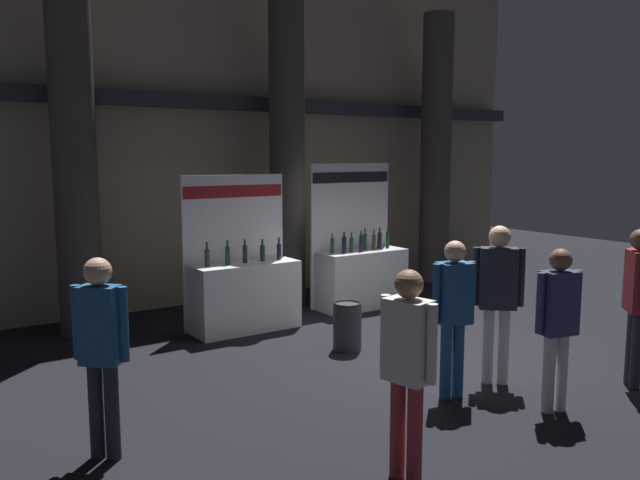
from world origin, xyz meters
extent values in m
plane|color=black|center=(0.00, 0.00, 0.00)|extent=(24.57, 24.57, 0.00)
cube|color=gray|center=(0.00, 4.33, 3.16)|extent=(12.28, 0.25, 6.31)
cube|color=#2D2D33|center=(0.00, 4.02, 3.47)|extent=(12.28, 0.20, 0.24)
cylinder|color=#423D38|center=(-3.52, 3.41, 2.68)|extent=(0.61, 0.61, 5.36)
cylinder|color=#423D38|center=(0.00, 3.41, 2.68)|extent=(0.61, 0.61, 5.36)
cylinder|color=#423D38|center=(3.52, 3.41, 2.68)|extent=(0.61, 0.61, 5.36)
cube|color=white|center=(-1.48, 2.18, 0.51)|extent=(1.58, 0.60, 1.01)
cube|color=white|center=(-1.48, 2.52, 1.15)|extent=(1.66, 0.04, 2.30)
cube|color=maroon|center=(-1.48, 2.49, 2.05)|extent=(1.62, 0.01, 0.18)
cylinder|color=#19381E|center=(-2.05, 2.23, 1.14)|extent=(0.07, 0.07, 0.25)
cylinder|color=#19381E|center=(-2.05, 2.23, 1.30)|extent=(0.03, 0.03, 0.09)
cylinder|color=red|center=(-2.05, 2.23, 1.36)|extent=(0.03, 0.03, 0.02)
cylinder|color=#19381E|center=(-1.76, 2.17, 1.15)|extent=(0.07, 0.07, 0.26)
cylinder|color=#19381E|center=(-1.76, 2.17, 1.32)|extent=(0.03, 0.03, 0.08)
cylinder|color=black|center=(-1.76, 2.17, 1.36)|extent=(0.03, 0.03, 0.02)
cylinder|color=#19381E|center=(-1.47, 2.18, 1.14)|extent=(0.07, 0.07, 0.26)
cylinder|color=#19381E|center=(-1.47, 2.18, 1.31)|extent=(0.03, 0.03, 0.07)
cylinder|color=red|center=(-1.47, 2.18, 1.35)|extent=(0.03, 0.03, 0.02)
cylinder|color=#19381E|center=(-1.18, 2.18, 1.13)|extent=(0.07, 0.07, 0.24)
cylinder|color=#19381E|center=(-1.18, 2.18, 1.29)|extent=(0.03, 0.03, 0.07)
cylinder|color=black|center=(-1.18, 2.18, 1.34)|extent=(0.03, 0.03, 0.02)
cylinder|color=black|center=(-0.90, 2.17, 1.13)|extent=(0.07, 0.07, 0.23)
cylinder|color=black|center=(-0.90, 2.17, 1.29)|extent=(0.03, 0.03, 0.09)
cylinder|color=red|center=(-0.90, 2.17, 1.35)|extent=(0.03, 0.03, 0.02)
cube|color=white|center=(0.82, 2.33, 0.49)|extent=(1.55, 0.60, 0.98)
cube|color=white|center=(0.82, 2.67, 1.22)|extent=(1.63, 0.04, 2.44)
cube|color=black|center=(0.82, 2.65, 2.21)|extent=(1.58, 0.01, 0.18)
cylinder|color=#19381E|center=(0.23, 2.38, 1.11)|extent=(0.06, 0.06, 0.25)
cylinder|color=#19381E|center=(0.23, 2.38, 1.27)|extent=(0.03, 0.03, 0.07)
cylinder|color=gold|center=(0.23, 2.38, 1.32)|extent=(0.03, 0.03, 0.02)
cylinder|color=black|center=(0.40, 2.29, 1.12)|extent=(0.07, 0.07, 0.27)
cylinder|color=black|center=(0.40, 2.29, 1.29)|extent=(0.03, 0.03, 0.07)
cylinder|color=red|center=(0.40, 2.29, 1.33)|extent=(0.03, 0.03, 0.02)
cylinder|color=#19381E|center=(0.56, 2.29, 1.11)|extent=(0.07, 0.07, 0.24)
cylinder|color=#19381E|center=(0.56, 2.29, 1.27)|extent=(0.03, 0.03, 0.09)
cylinder|color=gold|center=(0.56, 2.29, 1.32)|extent=(0.03, 0.03, 0.02)
cylinder|color=black|center=(0.74, 2.27, 1.12)|extent=(0.06, 0.06, 0.28)
cylinder|color=black|center=(0.74, 2.27, 1.30)|extent=(0.03, 0.03, 0.07)
cylinder|color=gold|center=(0.74, 2.27, 1.34)|extent=(0.03, 0.03, 0.02)
cylinder|color=#19381E|center=(0.89, 2.35, 1.12)|extent=(0.06, 0.06, 0.28)
cylinder|color=#19381E|center=(0.89, 2.35, 1.30)|extent=(0.03, 0.03, 0.08)
cylinder|color=red|center=(0.89, 2.35, 1.35)|extent=(0.03, 0.03, 0.02)
cylinder|color=#472D14|center=(1.07, 2.33, 1.11)|extent=(0.06, 0.06, 0.25)
cylinder|color=#472D14|center=(1.07, 2.33, 1.28)|extent=(0.03, 0.03, 0.08)
cylinder|color=black|center=(1.07, 2.33, 1.32)|extent=(0.03, 0.03, 0.02)
cylinder|color=black|center=(1.24, 2.39, 1.12)|extent=(0.07, 0.07, 0.27)
cylinder|color=black|center=(1.24, 2.39, 1.30)|extent=(0.03, 0.03, 0.08)
cylinder|color=gold|center=(1.24, 2.39, 1.35)|extent=(0.03, 0.03, 0.02)
cylinder|color=#19381E|center=(1.42, 2.39, 1.12)|extent=(0.06, 0.06, 0.27)
cylinder|color=#19381E|center=(1.42, 2.39, 1.30)|extent=(0.03, 0.03, 0.08)
cylinder|color=red|center=(1.42, 2.39, 1.35)|extent=(0.03, 0.03, 0.02)
cylinder|color=#38383D|center=(-0.80, 0.56, 0.31)|extent=(0.38, 0.38, 0.62)
torus|color=black|center=(-0.80, 0.56, 0.64)|extent=(0.37, 0.37, 0.02)
cylinder|color=silver|center=(-0.35, -2.26, 0.40)|extent=(0.12, 0.12, 0.81)
cylinder|color=silver|center=(-0.20, -2.29, 0.40)|extent=(0.12, 0.12, 0.81)
cube|color=navy|center=(-0.28, -2.27, 1.13)|extent=(0.40, 0.31, 0.64)
sphere|color=brown|center=(-0.28, -2.27, 1.56)|extent=(0.22, 0.22, 0.22)
cylinder|color=navy|center=(-0.49, -2.22, 1.14)|extent=(0.08, 0.08, 0.61)
cylinder|color=navy|center=(-0.06, -2.33, 1.14)|extent=(0.08, 0.08, 0.61)
cylinder|color=maroon|center=(-2.44, -2.56, 0.41)|extent=(0.12, 0.12, 0.83)
cylinder|color=maroon|center=(-2.48, -2.40, 0.41)|extent=(0.12, 0.12, 0.83)
cube|color=silver|center=(-2.46, -2.48, 1.16)|extent=(0.30, 0.40, 0.66)
sphere|color=#8C6647|center=(-2.46, -2.48, 1.60)|extent=(0.23, 0.23, 0.23)
cylinder|color=silver|center=(-2.41, -2.70, 1.17)|extent=(0.08, 0.08, 0.62)
cylinder|color=silver|center=(-2.50, -2.26, 1.17)|extent=(0.08, 0.08, 0.62)
cylinder|color=silver|center=(-0.21, -1.34, 0.44)|extent=(0.12, 0.12, 0.87)
cylinder|color=silver|center=(-0.08, -1.45, 0.44)|extent=(0.12, 0.12, 0.87)
cube|color=#23232D|center=(-0.15, -1.40, 1.22)|extent=(0.44, 0.42, 0.69)
sphere|color=tan|center=(-0.15, -1.40, 1.69)|extent=(0.24, 0.24, 0.24)
cylinder|color=#23232D|center=(-0.33, -1.23, 1.24)|extent=(0.08, 0.08, 0.66)
cylinder|color=#23232D|center=(0.04, -1.56, 1.24)|extent=(0.08, 0.08, 0.66)
cylinder|color=#23232D|center=(1.00, -2.39, 0.43)|extent=(0.12, 0.12, 0.86)
cylinder|color=#23232D|center=(1.12, -2.27, 0.43)|extent=(0.12, 0.12, 0.86)
cube|color=maroon|center=(1.06, -2.33, 1.21)|extent=(0.42, 0.43, 0.68)
cylinder|color=maroon|center=(1.22, -2.16, 1.22)|extent=(0.08, 0.08, 0.65)
cylinder|color=#23232D|center=(-4.29, -0.81, 0.42)|extent=(0.12, 0.12, 0.84)
cylinder|color=#23232D|center=(-4.40, -0.71, 0.42)|extent=(0.12, 0.12, 0.84)
cube|color=navy|center=(-4.35, -0.76, 1.18)|extent=(0.38, 0.37, 0.67)
sphere|color=tan|center=(-4.35, -0.76, 1.64)|extent=(0.23, 0.23, 0.23)
cylinder|color=navy|center=(-4.19, -0.90, 1.20)|extent=(0.08, 0.08, 0.64)
cylinder|color=navy|center=(-4.50, -0.62, 1.20)|extent=(0.08, 0.08, 0.64)
cylinder|color=navy|center=(-0.80, -1.45, 0.41)|extent=(0.12, 0.12, 0.82)
cylinder|color=navy|center=(-0.95, -1.41, 0.41)|extent=(0.12, 0.12, 0.82)
cube|color=navy|center=(-0.88, -1.43, 1.15)|extent=(0.39, 0.32, 0.65)
sphere|color=tan|center=(-0.88, -1.43, 1.59)|extent=(0.23, 0.23, 0.23)
cylinder|color=navy|center=(-0.66, -1.47, 1.16)|extent=(0.08, 0.08, 0.62)
cylinder|color=navy|center=(-1.09, -1.39, 1.16)|extent=(0.08, 0.08, 0.62)
camera|label=1|loc=(-5.72, -6.09, 2.60)|focal=35.78mm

